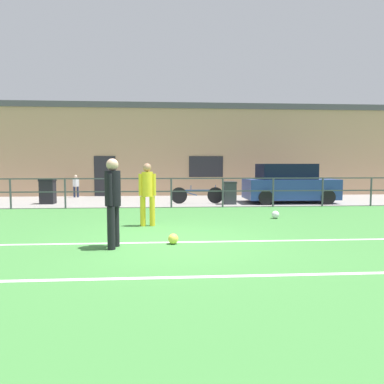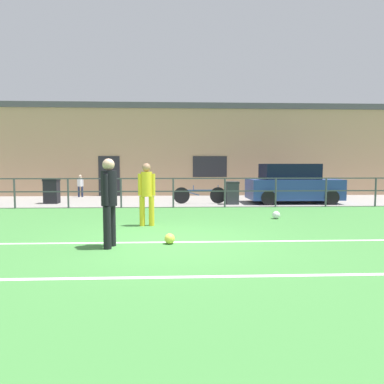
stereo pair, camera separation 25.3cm
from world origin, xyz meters
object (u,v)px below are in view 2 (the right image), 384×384
player_striker (147,190)px  trash_bin_0 (52,191)px  soccer_ball_match (276,215)px  spectator_child (80,184)px  soccer_ball_spare (170,239)px  player_goalkeeper (109,197)px  parked_car_red (292,184)px  bicycle_parked_0 (200,195)px  trash_bin_1 (232,193)px

player_striker → trash_bin_0: bearing=127.1°
soccer_ball_match → spectator_child: bearing=137.1°
soccer_ball_spare → player_goalkeeper: bearing=-167.7°
soccer_ball_spare → spectator_child: size_ratio=0.19×
soccer_ball_spare → parked_car_red: size_ratio=0.06×
spectator_child → trash_bin_0: bearing=77.7°
bicycle_parked_0 → trash_bin_0: 6.27m
parked_car_red → soccer_ball_spare: bearing=-124.0°
soccer_ball_match → spectator_child: (-7.92, 7.37, 0.54)m
player_goalkeeper → soccer_ball_spare: player_goalkeeper is taller
soccer_ball_spare → parked_car_red: bearing=56.0°
player_striker → soccer_ball_match: bearing=13.4°
player_striker → trash_bin_0: player_striker is taller
bicycle_parked_0 → trash_bin_0: (-6.26, 0.33, 0.17)m
parked_car_red → bicycle_parked_0: parked_car_red is taller
parked_car_red → trash_bin_0: parked_car_red is taller
soccer_ball_match → trash_bin_0: (-8.33, 4.47, 0.42)m
player_striker → trash_bin_1: size_ratio=1.80×
player_goalkeeper → spectator_child: player_goalkeeper is taller
bicycle_parked_0 → parked_car_red: bearing=2.2°
soccer_ball_spare → soccer_ball_match: bearing=45.6°
player_goalkeeper → spectator_child: bearing=27.9°
player_striker → trash_bin_1: bearing=55.6°
soccer_ball_match → parked_car_red: bearing=66.0°
soccer_ball_match → bicycle_parked_0: bearing=116.6°
bicycle_parked_0 → trash_bin_1: trash_bin_1 is taller
player_goalkeeper → spectator_child: 11.46m
player_striker → parked_car_red: 7.88m
soccer_ball_match → soccer_ball_spare: soccer_ball_match is taller
soccer_ball_spare → parked_car_red: 9.16m
soccer_ball_spare → trash_bin_1: (2.45, 7.09, 0.39)m
trash_bin_0 → player_goalkeeper: bearing=-63.8°
player_striker → trash_bin_0: (-4.47, 5.53, -0.42)m
player_goalkeeper → soccer_ball_match: player_goalkeeper is taller
soccer_ball_match → soccer_ball_spare: size_ratio=1.08×
player_goalkeeper → trash_bin_1: bearing=-16.4°
parked_car_red → bicycle_parked_0: bearing=-177.8°
soccer_ball_match → trash_bin_0: 9.47m
player_goalkeeper → bicycle_parked_0: (2.32, 7.68, -0.63)m
soccer_ball_match → bicycle_parked_0: (-2.08, 4.14, 0.26)m
bicycle_parked_0 → trash_bin_1: bearing=-13.9°
player_striker → spectator_child: player_striker is taller
soccer_ball_spare → bicycle_parked_0: bicycle_parked_0 is taller
trash_bin_0 → soccer_ball_match: bearing=-28.2°
soccer_ball_match → bicycle_parked_0: bicycle_parked_0 is taller
soccer_ball_spare → trash_bin_0: size_ratio=0.21×
soccer_ball_spare → trash_bin_0: 9.30m
soccer_ball_match → player_goalkeeper: bearing=-141.2°
spectator_child → trash_bin_0: (-0.42, -2.90, -0.12)m
parked_car_red → bicycle_parked_0: (-3.99, -0.15, -0.43)m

